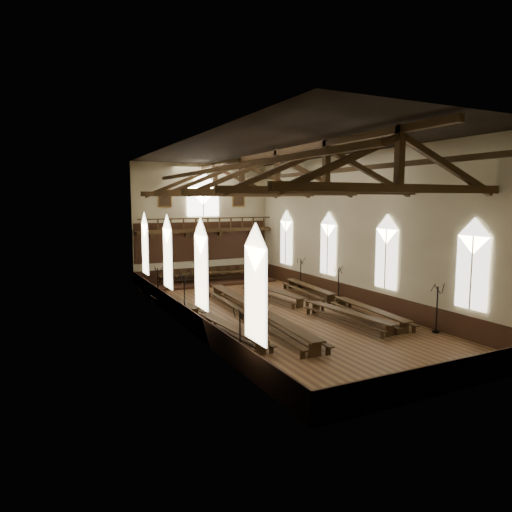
% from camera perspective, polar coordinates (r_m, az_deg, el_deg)
% --- Properties ---
extents(ground, '(26.00, 26.00, 0.00)m').
position_cam_1_polar(ground, '(28.28, 2.56, -7.20)').
color(ground, brown).
rests_on(ground, ground).
extents(room_walls, '(26.00, 26.00, 26.00)m').
position_cam_1_polar(room_walls, '(27.43, 2.64, 6.00)').
color(room_walls, beige).
rests_on(room_walls, ground).
extents(wainscot_band, '(12.00, 26.00, 1.20)m').
position_cam_1_polar(wainscot_band, '(28.14, 2.57, -6.02)').
color(wainscot_band, '#311B0E').
rests_on(wainscot_band, ground).
extents(side_windows, '(11.85, 19.80, 4.50)m').
position_cam_1_polar(side_windows, '(27.61, 2.61, 0.35)').
color(side_windows, white).
rests_on(side_windows, room_walls).
extents(end_window, '(2.80, 0.12, 3.80)m').
position_cam_1_polar(end_window, '(39.21, -6.64, 7.35)').
color(end_window, white).
rests_on(end_window, room_walls).
extents(minstrels_gallery, '(11.80, 1.24, 3.70)m').
position_cam_1_polar(minstrels_gallery, '(39.10, -6.45, 2.49)').
color(minstrels_gallery, '#3D2913').
rests_on(minstrels_gallery, room_walls).
extents(portraits, '(7.75, 0.09, 1.45)m').
position_cam_1_polar(portraits, '(39.20, -6.63, 7.17)').
color(portraits, brown).
rests_on(portraits, room_walls).
extents(roof_trusses, '(11.70, 25.70, 2.80)m').
position_cam_1_polar(roof_trusses, '(27.46, 2.66, 9.66)').
color(roof_trusses, '#3D2913').
rests_on(roof_trusses, room_walls).
extents(refectory_row_a, '(1.89, 13.77, 0.67)m').
position_cam_1_polar(refectory_row_a, '(26.34, -7.07, -7.21)').
color(refectory_row_a, '#3D2913').
rests_on(refectory_row_a, ground).
extents(refectory_row_b, '(2.08, 14.84, 0.79)m').
position_cam_1_polar(refectory_row_b, '(26.83, -0.14, -6.71)').
color(refectory_row_b, '#3D2913').
rests_on(refectory_row_b, ground).
extents(refectory_row_c, '(2.07, 13.98, 0.69)m').
position_cam_1_polar(refectory_row_c, '(29.10, 6.44, -5.81)').
color(refectory_row_c, '#3D2913').
rests_on(refectory_row_c, ground).
extents(refectory_row_d, '(2.02, 14.13, 0.71)m').
position_cam_1_polar(refectory_row_d, '(30.55, 10.07, -5.24)').
color(refectory_row_d, '#3D2913').
rests_on(refectory_row_d, ground).
extents(dais, '(11.40, 3.18, 0.21)m').
position_cam_1_polar(dais, '(38.30, -6.16, -3.33)').
color(dais, '#311B0E').
rests_on(dais, ground).
extents(high_table, '(8.00, 1.43, 0.75)m').
position_cam_1_polar(high_table, '(38.18, -6.17, -2.25)').
color(high_table, '#3D2913').
rests_on(high_table, dais).
extents(high_chairs, '(7.67, 0.48, 0.99)m').
position_cam_1_polar(high_chairs, '(38.91, -6.57, -2.21)').
color(high_chairs, '#3D2913').
rests_on(high_chairs, dais).
extents(candelabrum_left_near, '(0.70, 0.71, 2.39)m').
position_cam_1_polar(candelabrum_left_near, '(19.84, -2.01, -11.21)').
color(candelabrum_left_near, black).
rests_on(candelabrum_left_near, ground).
extents(candelabrum_left_mid, '(0.77, 0.87, 2.82)m').
position_cam_1_polar(candelabrum_left_mid, '(26.79, -8.93, -6.20)').
color(candelabrum_left_mid, black).
rests_on(candelabrum_left_mid, ground).
extents(candelabrum_left_far, '(0.66, 0.74, 2.41)m').
position_cam_1_polar(candelabrum_left_far, '(32.49, -12.15, -4.17)').
color(candelabrum_left_far, black).
rests_on(candelabrum_left_far, ground).
extents(candelabrum_right_near, '(0.79, 0.75, 2.61)m').
position_cam_1_polar(candelabrum_right_near, '(25.92, 21.62, -7.20)').
color(candelabrum_right_near, black).
rests_on(candelabrum_right_near, ground).
extents(candelabrum_right_mid, '(0.73, 0.70, 2.43)m').
position_cam_1_polar(candelabrum_right_mid, '(32.07, 10.24, -4.27)').
color(candelabrum_right_mid, black).
rests_on(candelabrum_right_mid, ground).
extents(candelabrum_right_far, '(0.70, 0.74, 2.45)m').
position_cam_1_polar(candelabrum_right_far, '(36.03, 5.59, -2.95)').
color(candelabrum_right_far, black).
rests_on(candelabrum_right_far, ground).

